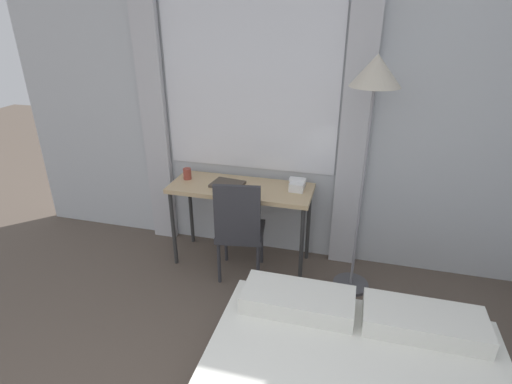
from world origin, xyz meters
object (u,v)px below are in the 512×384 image
Objects in this scene: desk at (241,194)px; standing_lamp at (373,97)px; desk_chair at (239,226)px; mug at (187,174)px; book at (227,184)px; telephone at (297,184)px.

standing_lamp is (1.03, -0.13, 0.93)m from desk.
desk_chair reaches higher than mug.
book reaches higher than desk.
book is (-0.12, -0.01, 0.09)m from desk.
desk is 4.25× the size of book.
desk_chair is 0.41m from book.
book is (-0.18, 0.24, 0.27)m from desk_chair.
desk_chair reaches higher than book.
desk is 1.40m from standing_lamp.
mug is (-1.02, -0.03, 0.01)m from telephone.
desk_chair is at bearing -53.28° from book.
mug is at bearing 173.73° from standing_lamp.
mug reaches higher than telephone.
telephone is (-0.54, 0.21, -0.82)m from standing_lamp.
desk is 0.51m from telephone.
telephone reaches higher than book.
telephone is 1.87× the size of mug.
standing_lamp reaches higher than telephone.
standing_lamp is (0.97, 0.12, 1.12)m from desk_chair.
telephone is at bearing 8.54° from desk.
mug reaches higher than book.
desk_chair is 0.62m from telephone.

